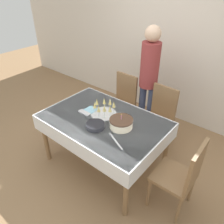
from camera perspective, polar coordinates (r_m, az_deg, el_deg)
ground_plane at (r=3.26m, az=-1.94°, el=-13.17°), size 12.00×12.00×0.00m
wall_back at (r=3.90m, az=15.92°, el=16.92°), size 8.00×0.05×2.70m
dining_table at (r=2.81m, az=-2.19°, el=-3.57°), size 1.55×1.05×0.78m
dining_chair_far_left at (r=3.61m, az=2.65°, el=2.91°), size 0.43×0.43×0.98m
dining_chair_far_right at (r=3.31m, az=12.13°, el=-0.92°), size 0.44×0.44×0.98m
dining_chair_right_end at (r=2.50m, az=17.82°, el=-15.38°), size 0.43×0.43×0.98m
birthday_cake at (r=2.59m, az=2.41°, el=-2.91°), size 0.28×0.28×0.19m
champagne_tray at (r=2.81m, az=-2.12°, el=1.05°), size 0.34×0.34×0.18m
plate_stack_main at (r=2.60m, az=-4.37°, el=-3.55°), size 0.23×0.23×0.06m
cake_knife at (r=2.41m, az=1.03°, el=-7.63°), size 0.28×0.14×0.00m
fork_pile at (r=2.88m, az=-7.21°, el=-0.13°), size 0.17×0.06×0.02m
napkin_pile at (r=2.94m, az=-5.59°, el=0.56°), size 0.15×0.15×0.01m
person_standing at (r=3.37m, az=9.74°, el=10.04°), size 0.28×0.28×1.75m
gift_bag at (r=3.96m, az=-12.56°, el=-1.72°), size 0.23×0.14×0.30m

